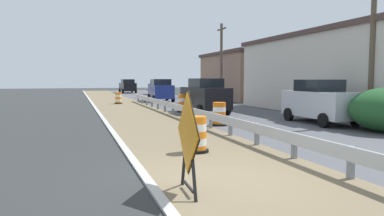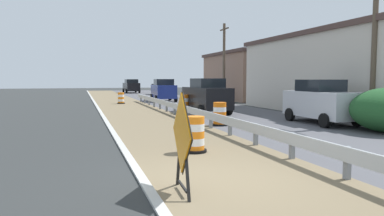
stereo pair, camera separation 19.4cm
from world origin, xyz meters
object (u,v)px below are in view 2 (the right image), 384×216
(traffic_barrel_mid, at_px, (185,104))
(utility_pole_mid, at_px, (224,61))
(traffic_barrel_far, at_px, (121,99))
(car_trailing_far_lane, at_px, (206,96))
(car_lead_near_lane, at_px, (131,86))
(car_trailing_near_lane, at_px, (322,102))
(car_lead_far_lane, at_px, (163,90))
(car_mid_far_lane, at_px, (161,87))
(utility_pole_near, at_px, (375,37))
(traffic_barrel_nearest, at_px, (195,136))
(traffic_barrel_close, at_px, (220,115))
(warning_sign_diamond, at_px, (182,137))

(traffic_barrel_mid, distance_m, utility_pole_mid, 10.82)
(traffic_barrel_far, bearing_deg, car_trailing_far_lane, -67.68)
(car_lead_near_lane, xyz_separation_m, car_trailing_near_lane, (3.44, -40.44, -0.01))
(car_lead_far_lane, bearing_deg, car_lead_near_lane, 2.33)
(car_trailing_far_lane, xyz_separation_m, utility_pole_mid, (5.08, 9.36, 2.63))
(car_mid_far_lane, bearing_deg, traffic_barrel_mid, -11.31)
(traffic_barrel_mid, relative_size, utility_pole_near, 0.15)
(utility_pole_mid, bearing_deg, car_trailing_far_lane, -118.48)
(car_trailing_near_lane, distance_m, car_trailing_far_lane, 7.35)
(traffic_barrel_nearest, relative_size, traffic_barrel_close, 0.98)
(warning_sign_diamond, distance_m, car_mid_far_lane, 42.14)
(car_trailing_near_lane, bearing_deg, traffic_barrel_close, -97.17)
(car_trailing_near_lane, bearing_deg, car_mid_far_lane, -178.12)
(traffic_barrel_mid, bearing_deg, car_trailing_far_lane, -44.19)
(traffic_barrel_mid, height_order, traffic_barrel_far, traffic_barrel_mid)
(car_trailing_near_lane, xyz_separation_m, utility_pole_mid, (1.61, 15.83, 2.67))
(traffic_barrel_far, xyz_separation_m, car_trailing_near_lane, (7.60, -16.55, 0.60))
(traffic_barrel_mid, bearing_deg, traffic_barrel_far, 108.63)
(traffic_barrel_mid, bearing_deg, utility_pole_mid, 53.30)
(warning_sign_diamond, relative_size, utility_pole_near, 0.25)
(traffic_barrel_far, height_order, utility_pole_near, utility_pole_near)
(warning_sign_diamond, bearing_deg, utility_pole_mid, -110.62)
(car_lead_near_lane, bearing_deg, traffic_barrel_close, 176.25)
(traffic_barrel_far, bearing_deg, car_lead_near_lane, 80.12)
(traffic_barrel_nearest, distance_m, traffic_barrel_mid, 12.48)
(car_mid_far_lane, bearing_deg, car_lead_near_lane, -158.30)
(utility_pole_near, xyz_separation_m, utility_pole_mid, (-0.21, 17.01, -0.31))
(traffic_barrel_nearest, bearing_deg, car_mid_far_lane, 78.79)
(car_mid_far_lane, relative_size, car_trailing_far_lane, 0.97)
(car_lead_near_lane, xyz_separation_m, utility_pole_mid, (5.05, -24.61, 2.66))
(traffic_barrel_far, height_order, car_lead_near_lane, car_lead_near_lane)
(car_lead_near_lane, xyz_separation_m, utility_pole_near, (5.26, -41.62, 2.97))
(car_lead_far_lane, bearing_deg, utility_pole_near, -163.15)
(car_lead_far_lane, height_order, car_trailing_far_lane, car_trailing_far_lane)
(car_trailing_near_lane, distance_m, car_lead_far_lane, 19.01)
(car_trailing_far_lane, bearing_deg, car_trailing_near_lane, -153.63)
(traffic_barrel_mid, relative_size, utility_pole_mid, 0.16)
(car_trailing_far_lane, relative_size, utility_pole_near, 0.57)
(traffic_barrel_mid, xyz_separation_m, utility_pole_near, (6.39, -8.73, 3.51))
(car_mid_far_lane, bearing_deg, utility_pole_mid, 4.37)
(traffic_barrel_mid, height_order, utility_pole_near, utility_pole_near)
(car_lead_near_lane, relative_size, utility_pole_near, 0.62)
(utility_pole_near, bearing_deg, traffic_barrel_nearest, -160.93)
(traffic_barrel_close, distance_m, car_trailing_far_lane, 5.95)
(car_lead_far_lane, bearing_deg, traffic_barrel_close, 177.34)
(car_trailing_near_lane, bearing_deg, car_lead_near_lane, -173.79)
(car_trailing_far_lane, height_order, utility_pole_near, utility_pole_near)
(warning_sign_diamond, bearing_deg, car_lead_near_lane, -92.98)
(traffic_barrel_nearest, distance_m, car_trailing_far_lane, 11.82)
(traffic_barrel_close, distance_m, traffic_barrel_far, 16.05)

